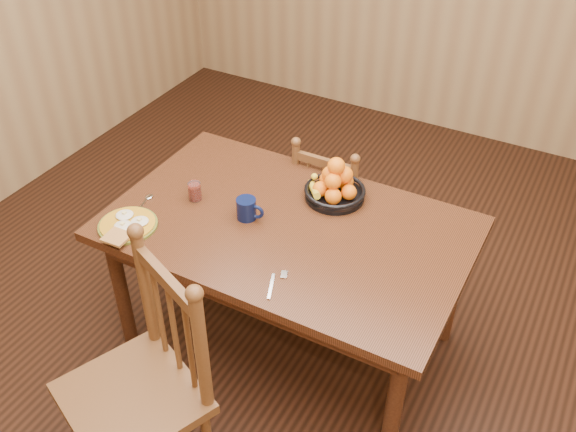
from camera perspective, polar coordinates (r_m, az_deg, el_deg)
The scene contains 10 objects.
room at distance 2.53m, azimuth 0.00°, elevation 9.89°, with size 4.52×5.02×2.72m.
dining_table at distance 2.92m, azimuth 0.00°, elevation -2.10°, with size 1.60×1.00×0.75m.
chair_far at distance 3.51m, azimuth 4.01°, elevation 0.66°, with size 0.39×0.38×0.87m.
chair_near at distance 2.58m, azimuth -12.83°, elevation -14.69°, with size 0.64×0.62×1.08m.
breakfast_plate at distance 2.93m, azimuth -14.10°, elevation -0.77°, with size 0.26×0.29×0.04m.
fork at distance 2.58m, azimuth -1.12°, elevation -5.90°, with size 0.07×0.18×0.00m.
spoon at distance 3.08m, azimuth -12.46°, elevation 1.41°, with size 0.05×0.16×0.01m.
coffee_mug at distance 2.88m, azimuth -3.65°, elevation 0.65°, with size 0.13×0.09×0.10m.
juice_glass at distance 3.02m, azimuth -8.29°, elevation 2.15°, with size 0.06×0.06×0.09m.
fruit_bowl at distance 3.00m, azimuth 4.17°, elevation 2.63°, with size 0.29×0.29×0.22m.
Camera 1 is at (1.07, -1.96, 2.53)m, focal length 40.00 mm.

